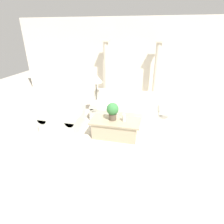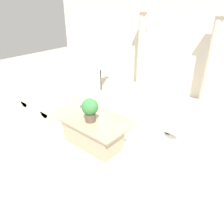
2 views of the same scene
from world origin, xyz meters
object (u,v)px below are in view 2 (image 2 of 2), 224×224
Objects in this scene: potted_plant at (90,109)px; floor_lamp at (100,65)px; sofa_long at (138,111)px; loveseat at (52,103)px; coffee_table at (92,134)px.

potted_plant is 0.34× the size of floor_lamp.
potted_plant is at bearing -103.27° from sofa_long.
floor_lamp is at bearing 124.68° from potted_plant.
floor_lamp reaches higher than sofa_long.
potted_plant is (1.54, -0.18, 0.43)m from loveseat.
coffee_table is 0.52m from potted_plant.
floor_lamp reaches higher than loveseat.
coffee_table is (1.62, -0.23, -0.09)m from loveseat.
loveseat reaches higher than coffee_table.
floor_lamp is (-0.88, 1.21, 0.98)m from coffee_table.
potted_plant is 1.49m from floor_lamp.
loveseat is at bearing -126.88° from floor_lamp.
coffee_table is at bearing -99.51° from sofa_long.
sofa_long is 2.11m from loveseat.
sofa_long is 1.82× the size of coffee_table.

